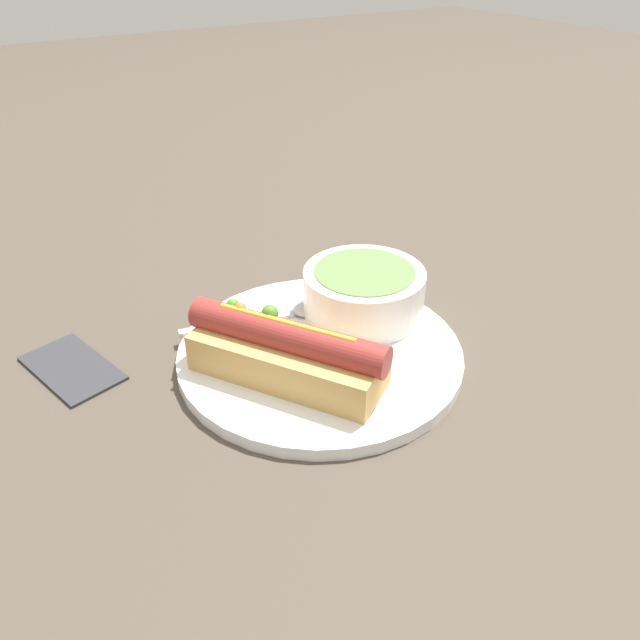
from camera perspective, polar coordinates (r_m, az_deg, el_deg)
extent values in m
plane|color=#4C4238|center=(0.59, 0.00, -3.56)|extent=(4.00, 4.00, 0.00)
cylinder|color=white|center=(0.59, 0.00, -3.08)|extent=(0.27, 0.27, 0.01)
cube|color=tan|center=(0.54, -2.99, -3.67)|extent=(0.18, 0.14, 0.04)
cylinder|color=#9E332D|center=(0.53, -3.07, -1.47)|extent=(0.17, 0.12, 0.03)
sphere|color=orange|center=(0.55, -7.29, 1.03)|extent=(0.01, 0.01, 0.01)
sphere|color=#518C2D|center=(0.55, -7.97, 1.37)|extent=(0.01, 0.01, 0.01)
sphere|color=#518C2D|center=(0.53, -4.53, 0.56)|extent=(0.01, 0.01, 0.01)
cylinder|color=gold|center=(0.52, -3.11, -0.25)|extent=(0.11, 0.07, 0.01)
cylinder|color=silver|center=(0.63, 4.02, 2.54)|extent=(0.12, 0.12, 0.05)
cylinder|color=#66844C|center=(0.62, 4.08, 3.98)|extent=(0.10, 0.10, 0.01)
cube|color=#B7B7BC|center=(0.62, -7.57, -0.32)|extent=(0.04, 0.11, 0.00)
ellipsoid|color=#B7B7BC|center=(0.64, -0.81, 1.04)|extent=(0.04, 0.04, 0.01)
cube|color=#333338|center=(0.62, -21.76, -4.00)|extent=(0.11, 0.08, 0.01)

